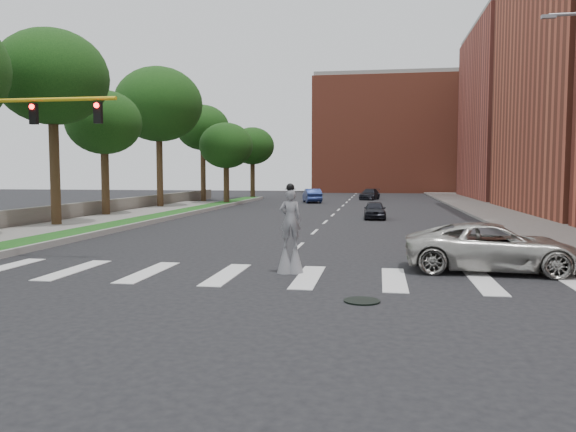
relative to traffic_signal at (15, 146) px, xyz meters
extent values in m
plane|color=black|center=(9.78, -3.00, -4.15)|extent=(160.00, 160.00, 0.00)
cube|color=#164A15|center=(-1.72, 17.00, -4.03)|extent=(2.00, 60.00, 0.25)
cube|color=gray|center=(-0.67, 17.00, -4.01)|extent=(0.20, 60.00, 0.28)
cube|color=slate|center=(-4.72, 7.00, -4.06)|extent=(4.00, 60.00, 0.18)
cube|color=slate|center=(22.28, 22.00, -4.06)|extent=(5.00, 90.00, 0.18)
cube|color=#5F5A51|center=(-7.22, 19.00, -3.60)|extent=(0.50, 56.00, 1.10)
cylinder|color=black|center=(12.78, -5.00, -4.13)|extent=(0.90, 0.90, 0.04)
cube|color=#A3493C|center=(31.78, 51.00, 5.85)|extent=(16.00, 22.00, 20.00)
cube|color=#A34933|center=(15.78, 75.00, 4.85)|extent=(26.00, 14.00, 18.00)
cylinder|color=slate|center=(19.98, 3.00, 4.65)|extent=(1.80, 0.12, 0.12)
cube|color=slate|center=(19.08, 3.00, 4.60)|extent=(0.50, 0.18, 0.12)
cylinder|color=gold|center=(1.38, 0.00, 1.65)|extent=(5.20, 0.14, 0.14)
cube|color=black|center=(0.78, 0.00, 1.15)|extent=(0.28, 0.18, 0.75)
cylinder|color=#FF0C0C|center=(0.78, -0.10, 1.40)|extent=(0.18, 0.06, 0.18)
cube|color=black|center=(3.28, 0.00, 1.15)|extent=(0.28, 0.18, 0.75)
cylinder|color=#FF0C0C|center=(3.28, -0.10, 1.40)|extent=(0.18, 0.06, 0.18)
cylinder|color=#382716|center=(10.57, -1.37, -3.75)|extent=(0.07, 0.07, 0.80)
cylinder|color=#382716|center=(10.26, -1.41, -3.75)|extent=(0.07, 0.07, 0.80)
cone|color=slate|center=(10.57, -1.37, -3.65)|extent=(0.52, 0.52, 1.00)
cone|color=slate|center=(10.26, -1.41, -3.65)|extent=(0.52, 0.52, 1.00)
imported|color=slate|center=(10.41, -1.39, -2.42)|extent=(0.73, 0.53, 1.86)
sphere|color=black|center=(10.41, -1.39, -1.43)|extent=(0.26, 0.26, 0.26)
cylinder|color=black|center=(10.41, -1.39, -1.48)|extent=(0.34, 0.34, 0.02)
cube|color=yellow|center=(10.40, -1.25, -1.91)|extent=(0.22, 0.05, 0.10)
imported|color=#AEACA5|center=(16.85, 0.00, -3.37)|extent=(5.74, 2.86, 1.56)
imported|color=black|center=(12.89, 20.01, -3.54)|extent=(1.56, 3.63, 1.22)
imported|color=navy|center=(6.22, 39.83, -3.42)|extent=(2.63, 4.70, 1.47)
imported|color=black|center=(12.10, 47.17, -3.51)|extent=(2.63, 4.65, 1.27)
cylinder|color=#382716|center=(-5.35, 11.13, -0.64)|extent=(0.56, 0.56, 7.02)
ellipsoid|color=black|center=(-5.35, 11.13, 4.47)|extent=(6.37, 6.37, 5.42)
cylinder|color=#382716|center=(-6.24, 18.88, -1.45)|extent=(0.56, 0.56, 5.41)
ellipsoid|color=black|center=(-6.24, 18.88, 2.59)|extent=(5.35, 5.35, 4.54)
cylinder|color=#382716|center=(-6.11, 28.74, -0.53)|extent=(0.56, 0.56, 7.24)
ellipsoid|color=black|center=(-6.11, 28.74, 5.01)|extent=(7.70, 7.70, 6.54)
cylinder|color=#382716|center=(-5.95, 40.73, -0.84)|extent=(0.56, 0.56, 6.61)
ellipsoid|color=black|center=(-5.95, 40.73, 3.91)|extent=(5.80, 5.80, 4.93)
cylinder|color=#382716|center=(-1.75, 35.02, -1.90)|extent=(0.56, 0.56, 4.50)
ellipsoid|color=black|center=(-1.75, 35.02, 1.67)|extent=(5.27, 5.27, 4.48)
cylinder|color=#382716|center=(-1.98, 47.73, -1.63)|extent=(0.56, 0.56, 5.04)
ellipsoid|color=black|center=(-1.98, 47.73, 2.21)|extent=(5.27, 5.27, 4.48)
camera|label=1|loc=(13.16, -18.77, -0.95)|focal=35.00mm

